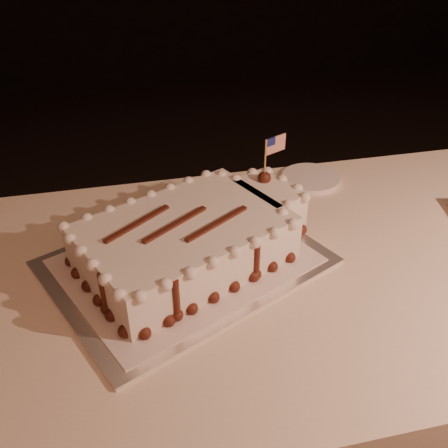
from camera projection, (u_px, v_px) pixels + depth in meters
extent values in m
cube|color=#FFE2C5|center=(315.00, 374.00, 1.25)|extent=(2.40, 0.80, 0.75)
cube|color=white|center=(186.00, 262.00, 1.01)|extent=(0.63, 0.57, 0.01)
cube|color=white|center=(186.00, 260.00, 1.01)|extent=(0.57, 0.51, 0.00)
cube|color=white|center=(185.00, 242.00, 0.98)|extent=(0.46, 0.40, 0.09)
cube|color=white|center=(268.00, 205.00, 1.10)|extent=(0.15, 0.17, 0.09)
sphere|color=#532014|center=(144.00, 333.00, 0.84)|extent=(0.02, 0.02, 0.02)
sphere|color=#532014|center=(169.00, 321.00, 0.86)|extent=(0.02, 0.02, 0.02)
sphere|color=#532014|center=(192.00, 309.00, 0.88)|extent=(0.02, 0.02, 0.02)
sphere|color=#532014|center=(213.00, 297.00, 0.91)|extent=(0.02, 0.02, 0.02)
sphere|color=#532014|center=(234.00, 286.00, 0.93)|extent=(0.02, 0.02, 0.02)
sphere|color=#532014|center=(253.00, 276.00, 0.96)|extent=(0.02, 0.02, 0.02)
sphere|color=#532014|center=(272.00, 267.00, 0.98)|extent=(0.02, 0.02, 0.02)
sphere|color=#532014|center=(290.00, 257.00, 1.01)|extent=(0.02, 0.02, 0.02)
sphere|color=#532014|center=(280.00, 247.00, 1.04)|extent=(0.02, 0.02, 0.02)
sphere|color=#532014|center=(285.00, 237.00, 1.06)|extent=(0.02, 0.02, 0.02)
sphere|color=#532014|center=(301.00, 230.00, 1.09)|extent=(0.02, 0.02, 0.02)
sphere|color=#532014|center=(294.00, 220.00, 1.12)|extent=(0.02, 0.02, 0.02)
sphere|color=#532014|center=(280.00, 211.00, 1.15)|extent=(0.02, 0.02, 0.02)
sphere|color=#532014|center=(266.00, 202.00, 1.18)|extent=(0.02, 0.02, 0.02)
sphere|color=#532014|center=(251.00, 204.00, 1.17)|extent=(0.02, 0.02, 0.02)
sphere|color=#532014|center=(235.00, 211.00, 1.15)|extent=(0.02, 0.02, 0.02)
sphere|color=#532014|center=(222.00, 206.00, 1.17)|extent=(0.02, 0.02, 0.02)
sphere|color=#532014|center=(207.00, 206.00, 1.16)|extent=(0.02, 0.02, 0.02)
sphere|color=#532014|center=(190.00, 213.00, 1.14)|extent=(0.02, 0.02, 0.02)
sphere|color=#532014|center=(172.00, 220.00, 1.12)|extent=(0.02, 0.02, 0.02)
sphere|color=#532014|center=(154.00, 228.00, 1.09)|extent=(0.02, 0.02, 0.02)
sphere|color=#532014|center=(134.00, 235.00, 1.07)|extent=(0.02, 0.02, 0.02)
sphere|color=#532014|center=(114.00, 244.00, 1.04)|extent=(0.02, 0.02, 0.02)
sphere|color=#532014|center=(93.00, 252.00, 1.02)|extent=(0.02, 0.02, 0.02)
sphere|color=#532014|center=(71.00, 261.00, 1.00)|extent=(0.02, 0.02, 0.02)
sphere|color=#532014|center=(77.00, 273.00, 0.96)|extent=(0.02, 0.02, 0.02)
sphere|color=#532014|center=(88.00, 286.00, 0.93)|extent=(0.02, 0.02, 0.02)
sphere|color=#532014|center=(99.00, 300.00, 0.90)|extent=(0.02, 0.02, 0.02)
sphere|color=#532014|center=(112.00, 315.00, 0.87)|extent=(0.02, 0.02, 0.02)
sphere|color=#532014|center=(125.00, 331.00, 0.84)|extent=(0.02, 0.02, 0.02)
sphere|color=white|center=(140.00, 297.00, 0.79)|extent=(0.02, 0.02, 0.02)
sphere|color=white|center=(165.00, 285.00, 0.81)|extent=(0.02, 0.02, 0.02)
sphere|color=white|center=(190.00, 273.00, 0.84)|extent=(0.02, 0.02, 0.02)
sphere|color=white|center=(213.00, 262.00, 0.86)|extent=(0.02, 0.02, 0.02)
sphere|color=white|center=(234.00, 252.00, 0.89)|extent=(0.02, 0.02, 0.02)
sphere|color=white|center=(255.00, 242.00, 0.91)|extent=(0.02, 0.02, 0.02)
sphere|color=white|center=(274.00, 233.00, 0.93)|extent=(0.02, 0.02, 0.02)
sphere|color=white|center=(293.00, 224.00, 0.96)|extent=(0.02, 0.02, 0.02)
sphere|color=white|center=(283.00, 214.00, 0.99)|extent=(0.02, 0.02, 0.02)
sphere|color=white|center=(288.00, 205.00, 1.02)|extent=(0.02, 0.02, 0.02)
sphere|color=white|center=(305.00, 198.00, 1.04)|extent=(0.02, 0.02, 0.02)
sphere|color=white|center=(297.00, 189.00, 1.07)|extent=(0.02, 0.02, 0.02)
sphere|color=white|center=(282.00, 180.00, 1.10)|extent=(0.02, 0.02, 0.02)
sphere|color=white|center=(268.00, 172.00, 1.13)|extent=(0.02, 0.02, 0.02)
sphere|color=white|center=(252.00, 173.00, 1.13)|extent=(0.02, 0.02, 0.02)
sphere|color=white|center=(236.00, 180.00, 1.10)|extent=(0.02, 0.02, 0.02)
sphere|color=white|center=(222.00, 175.00, 1.12)|extent=(0.02, 0.02, 0.02)
sphere|color=white|center=(206.00, 175.00, 1.12)|extent=(0.02, 0.02, 0.02)
sphere|color=white|center=(189.00, 182.00, 1.09)|extent=(0.02, 0.02, 0.02)
sphere|color=white|center=(170.00, 189.00, 1.07)|extent=(0.02, 0.02, 0.02)
sphere|color=white|center=(151.00, 196.00, 1.05)|extent=(0.02, 0.02, 0.02)
sphere|color=white|center=(130.00, 203.00, 1.02)|extent=(0.02, 0.02, 0.02)
sphere|color=white|center=(109.00, 211.00, 1.00)|extent=(0.02, 0.02, 0.02)
sphere|color=white|center=(87.00, 219.00, 0.97)|extent=(0.02, 0.02, 0.02)
sphere|color=white|center=(63.00, 227.00, 0.95)|extent=(0.02, 0.02, 0.02)
sphere|color=white|center=(70.00, 239.00, 0.92)|extent=(0.02, 0.02, 0.02)
sphere|color=white|center=(81.00, 252.00, 0.89)|extent=(0.02, 0.02, 0.02)
sphere|color=white|center=(93.00, 265.00, 0.86)|extent=(0.02, 0.02, 0.02)
sphere|color=white|center=(105.00, 280.00, 0.82)|extent=(0.02, 0.02, 0.02)
sphere|color=white|center=(119.00, 295.00, 0.79)|extent=(0.02, 0.02, 0.02)
cylinder|color=#532014|center=(176.00, 299.00, 0.85)|extent=(0.01, 0.01, 0.09)
sphere|color=#532014|center=(177.00, 315.00, 0.87)|extent=(0.02, 0.02, 0.02)
cylinder|color=#532014|center=(257.00, 259.00, 0.94)|extent=(0.01, 0.01, 0.09)
sphere|color=#532014|center=(256.00, 274.00, 0.96)|extent=(0.02, 0.02, 0.02)
cylinder|color=#532014|center=(285.00, 223.00, 1.04)|extent=(0.01, 0.01, 0.09)
sphere|color=#532014|center=(283.00, 238.00, 1.06)|extent=(0.02, 0.02, 0.02)
cylinder|color=#532014|center=(272.00, 191.00, 1.14)|extent=(0.01, 0.01, 0.09)
sphere|color=#532014|center=(271.00, 205.00, 1.17)|extent=(0.02, 0.02, 0.02)
cylinder|color=#532014|center=(217.00, 188.00, 1.16)|extent=(0.01, 0.01, 0.09)
sphere|color=#532014|center=(217.00, 202.00, 1.18)|extent=(0.02, 0.02, 0.02)
cylinder|color=#532014|center=(150.00, 214.00, 1.07)|extent=(0.01, 0.01, 0.09)
sphere|color=#532014|center=(151.00, 228.00, 1.09)|extent=(0.02, 0.02, 0.02)
cylinder|color=#532014|center=(70.00, 244.00, 0.98)|extent=(0.01, 0.01, 0.09)
sphere|color=#532014|center=(73.00, 259.00, 1.00)|extent=(0.02, 0.02, 0.02)
cylinder|color=#532014|center=(104.00, 293.00, 0.86)|extent=(0.01, 0.01, 0.09)
sphere|color=#532014|center=(107.00, 309.00, 0.88)|extent=(0.02, 0.02, 0.02)
cube|color=#532014|center=(138.00, 223.00, 0.95)|extent=(0.13, 0.10, 0.01)
cube|color=#532014|center=(175.00, 224.00, 0.95)|extent=(0.14, 0.10, 0.01)
cube|color=#532014|center=(217.00, 223.00, 0.95)|extent=(0.14, 0.09, 0.01)
sphere|color=#532014|center=(264.00, 178.00, 1.09)|extent=(0.03, 0.03, 0.03)
cylinder|color=tan|center=(265.00, 164.00, 1.07)|extent=(0.00, 0.00, 0.11)
cube|color=red|center=(276.00, 144.00, 1.06)|extent=(0.05, 0.03, 0.04)
cube|color=navy|center=(271.00, 142.00, 1.05)|extent=(0.02, 0.01, 0.02)
cylinder|color=white|center=(311.00, 178.00, 1.30)|extent=(0.15, 0.15, 0.01)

